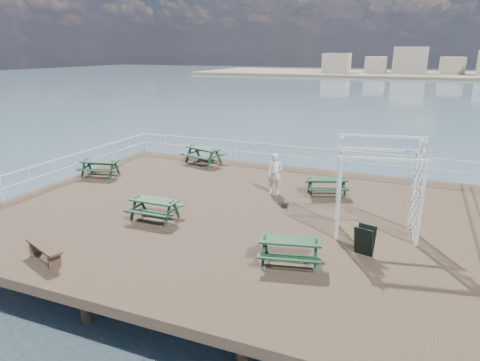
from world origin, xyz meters
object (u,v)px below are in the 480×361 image
picnic_table_c (327,183)px  picnic_table_d (154,205)px  picnic_table_e (290,246)px  picnic_table_b (203,152)px  flat_bench_near (44,249)px  picnic_table_a (100,165)px  trellis_arbor (377,191)px  person (275,174)px

picnic_table_c → picnic_table_d: bearing=-157.0°
picnic_table_c → picnic_table_e: (0.27, -6.36, 0.02)m
picnic_table_b → picnic_table_d: (2.03, -7.73, -0.07)m
picnic_table_c → picnic_table_b: bearing=137.6°
picnic_table_b → picnic_table_d: 7.99m
picnic_table_b → flat_bench_near: 11.64m
picnic_table_c → picnic_table_e: bearing=-109.0°
picnic_table_a → trellis_arbor: (12.80, -1.97, 0.92)m
flat_bench_near → trellis_arbor: 10.20m
picnic_table_c → person: 2.17m
picnic_table_d → person: (3.06, 4.33, 0.33)m
picnic_table_a → trellis_arbor: bearing=-20.7°
picnic_table_c → trellis_arbor: size_ratio=0.61×
picnic_table_d → trellis_arbor: 7.58m
person → picnic_table_b: bearing=137.3°
picnic_table_d → person: person is taller
picnic_table_d → flat_bench_near: bearing=-107.2°
flat_bench_near → picnic_table_c: bearing=75.3°
picnic_table_a → trellis_arbor: size_ratio=0.60×
picnic_table_e → trellis_arbor: trellis_arbor is taller
flat_bench_near → trellis_arbor: size_ratio=0.50×
picnic_table_c → picnic_table_e: 6.36m
picnic_table_d → picnic_table_a: bearing=145.8°
trellis_arbor → person: 5.07m
picnic_table_a → picnic_table_b: picnic_table_b is taller
picnic_table_b → person: (5.09, -3.39, 0.26)m
picnic_table_b → picnic_table_e: picnic_table_b is taller
picnic_table_a → picnic_table_e: (10.83, -5.01, -0.00)m
trellis_arbor → picnic_table_e: bearing=-134.3°
picnic_table_b → person: bearing=-15.6°
picnic_table_c → picnic_table_d: picnic_table_d is taller
picnic_table_b → flat_bench_near: picnic_table_b is taller
picnic_table_a → person: bearing=-7.3°
picnic_table_e → trellis_arbor: (1.97, 3.03, 0.92)m
picnic_table_c → flat_bench_near: bearing=-146.6°
picnic_table_c → picnic_table_a: bearing=165.9°
trellis_arbor → picnic_table_b: bearing=135.9°
picnic_table_a → picnic_table_d: picnic_table_a is taller
picnic_table_e → picnic_table_d: bearing=153.0°
picnic_table_e → trellis_arbor: bearing=44.3°
picnic_table_d → trellis_arbor: trellis_arbor is taller
picnic_table_e → person: bearing=99.3°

